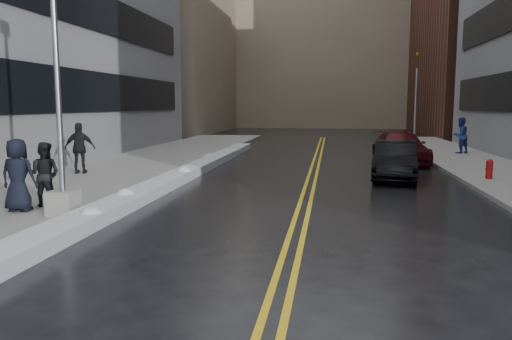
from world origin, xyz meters
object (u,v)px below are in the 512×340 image
at_px(pedestrian_d, 80,148).
at_px(traffic_signal, 416,96).
at_px(pedestrian_c, 18,175).
at_px(car_maroon, 400,147).
at_px(pedestrian_b, 45,174).
at_px(fire_hydrant, 489,168).
at_px(car_black, 396,160).
at_px(lamppost, 59,118).
at_px(pedestrian_east, 460,135).

bearing_deg(pedestrian_d, traffic_signal, -148.81).
xyz_separation_m(pedestrian_c, car_maroon, (11.22, 13.80, -0.31)).
height_order(pedestrian_d, car_maroon, pedestrian_d).
xyz_separation_m(traffic_signal, pedestrian_b, (-12.84, -21.07, -2.39)).
relative_size(fire_hydrant, pedestrian_d, 0.36).
relative_size(pedestrian_c, car_black, 0.42).
distance_m(pedestrian_d, car_black, 12.34).
height_order(pedestrian_c, car_maroon, pedestrian_c).
height_order(pedestrian_c, car_black, pedestrian_c).
height_order(traffic_signal, pedestrian_b, traffic_signal).
bearing_deg(lamppost, car_maroon, 54.79).
xyz_separation_m(lamppost, car_maroon, (9.89, 14.02, -1.77)).
bearing_deg(pedestrian_c, car_black, -144.36).
bearing_deg(pedestrian_east, car_maroon, 13.95).
bearing_deg(pedestrian_d, car_maroon, -165.75).
height_order(pedestrian_c, pedestrian_east, pedestrian_east).
bearing_deg(pedestrian_c, car_maroon, -131.55).
distance_m(pedestrian_c, pedestrian_d, 7.16).
xyz_separation_m(fire_hydrant, pedestrian_east, (1.39, 10.10, 0.61)).
bearing_deg(traffic_signal, car_black, -101.62).
bearing_deg(car_black, lamppost, -129.54).
bearing_deg(pedestrian_c, pedestrian_d, -76.51).
bearing_deg(pedestrian_east, pedestrian_b, 16.26).
distance_m(lamppost, traffic_signal, 24.98).
bearing_deg(traffic_signal, pedestrian_b, -121.36).
distance_m(car_black, car_maroon, 5.80).
xyz_separation_m(lamppost, pedestrian_c, (-1.33, 0.21, -1.45)).
height_order(traffic_signal, pedestrian_c, traffic_signal).
bearing_deg(pedestrian_d, pedestrian_c, 92.49).
bearing_deg(pedestrian_d, pedestrian_east, -160.51).
xyz_separation_m(pedestrian_east, car_black, (-4.71, -9.80, -0.42)).
xyz_separation_m(fire_hydrant, car_maroon, (-2.41, 6.02, 0.22)).
bearing_deg(pedestrian_b, pedestrian_c, 63.34).
distance_m(fire_hydrant, pedestrian_b, 15.10).
bearing_deg(pedestrian_d, lamppost, 101.46).
distance_m(traffic_signal, pedestrian_east, 4.88).
distance_m(pedestrian_b, pedestrian_east, 22.62).
distance_m(pedestrian_c, pedestrian_east, 23.35).
relative_size(lamppost, pedestrian_c, 4.10).
bearing_deg(car_maroon, traffic_signal, 72.49).
bearing_deg(traffic_signal, car_maroon, -103.44).
height_order(fire_hydrant, car_maroon, car_maroon).
bearing_deg(fire_hydrant, pedestrian_east, 82.17).
height_order(pedestrian_b, pedestrian_d, pedestrian_d).
height_order(fire_hydrant, car_black, car_black).
xyz_separation_m(lamppost, car_black, (8.98, 8.29, -1.80)).
distance_m(pedestrian_b, car_black, 12.44).
height_order(fire_hydrant, pedestrian_b, pedestrian_b).
xyz_separation_m(pedestrian_d, car_maroon, (13.19, 6.92, -0.39)).
distance_m(fire_hydrant, car_black, 3.34).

